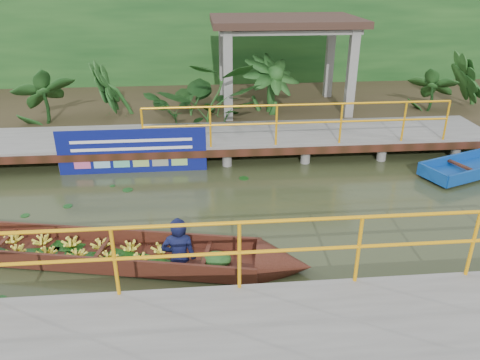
{
  "coord_description": "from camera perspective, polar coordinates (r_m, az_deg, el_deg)",
  "views": [
    {
      "loc": [
        0.35,
        -8.16,
        4.61
      ],
      "look_at": [
        1.13,
        0.5,
        0.6
      ],
      "focal_mm": 35.0,
      "sensor_mm": 36.0,
      "label": 1
    }
  ],
  "objects": [
    {
      "name": "ground",
      "position": [
        9.38,
        -6.63,
        -4.87
      ],
      "size": [
        80.0,
        80.0,
        0.0
      ],
      "primitive_type": "plane",
      "color": "#2A3018",
      "rests_on": "ground"
    },
    {
      "name": "foliage_backdrop",
      "position": [
        18.35,
        -6.46,
        16.43
      ],
      "size": [
        30.0,
        0.8,
        4.0
      ],
      "primitive_type": "cube",
      "color": "#133E16",
      "rests_on": "ground"
    },
    {
      "name": "tropical_plants",
      "position": [
        13.98,
        2.86,
        11.2
      ],
      "size": [
        14.42,
        1.42,
        1.78
      ],
      "color": "#133E16",
      "rests_on": "ground"
    },
    {
      "name": "blue_banner",
      "position": [
        11.5,
        -12.98,
        3.46
      ],
      "size": [
        3.53,
        0.04,
        1.1
      ],
      "color": "navy",
      "rests_on": "ground"
    },
    {
      "name": "pavilion",
      "position": [
        14.81,
        5.46,
        17.7
      ],
      "size": [
        4.4,
        3.0,
        3.0
      ],
      "color": "slate",
      "rests_on": "ground"
    },
    {
      "name": "land_strip",
      "position": [
        16.27,
        -6.27,
        8.97
      ],
      "size": [
        30.0,
        8.0,
        0.45
      ],
      "primitive_type": "cube",
      "color": "#352B1A",
      "rests_on": "ground"
    },
    {
      "name": "vendor_boat",
      "position": [
        8.63,
        -20.22,
        -7.49
      ],
      "size": [
        8.92,
        2.71,
        2.0
      ],
      "rotation": [
        0.0,
        0.0,
        -0.21
      ],
      "color": "#3A190F",
      "rests_on": "ground"
    },
    {
      "name": "far_dock",
      "position": [
        12.31,
        -6.41,
        4.98
      ],
      "size": [
        16.0,
        2.06,
        1.66
      ],
      "color": "slate",
      "rests_on": "ground"
    }
  ]
}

